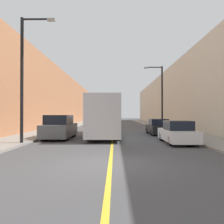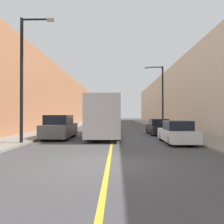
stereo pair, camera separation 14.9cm
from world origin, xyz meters
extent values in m
plane|color=#474749|center=(0.00, 0.00, 0.00)|extent=(200.00, 200.00, 0.00)
cube|color=gray|center=(-7.09, 30.00, 0.07)|extent=(3.21, 72.00, 0.14)
cube|color=gray|center=(7.09, 30.00, 0.07)|extent=(3.21, 72.00, 0.14)
cube|color=#B2724C|center=(-10.70, 30.00, 4.72)|extent=(4.00, 72.00, 9.44)
cube|color=beige|center=(10.70, 30.00, 4.69)|extent=(4.00, 72.00, 9.39)
cube|color=gold|center=(0.00, 30.00, 0.00)|extent=(0.16, 72.00, 0.01)
cube|color=silver|center=(-0.65, 10.90, 1.83)|extent=(2.50, 10.71, 3.08)
cube|color=black|center=(-0.65, 5.57, 2.37)|extent=(2.13, 0.04, 1.39)
cylinder|color=black|center=(-1.63, 7.58, 0.48)|extent=(0.55, 0.96, 0.96)
cylinder|color=black|center=(0.32, 7.58, 0.48)|extent=(0.55, 0.96, 0.96)
cylinder|color=black|center=(-1.63, 14.22, 0.48)|extent=(0.55, 0.96, 0.96)
cylinder|color=black|center=(0.32, 14.22, 0.48)|extent=(0.55, 0.96, 0.96)
cube|color=#51565B|center=(-4.25, 8.79, 0.69)|extent=(2.00, 4.75, 0.97)
cube|color=black|center=(-4.25, 8.56, 1.54)|extent=(1.76, 2.61, 0.73)
cube|color=black|center=(-4.25, 6.45, 0.86)|extent=(1.70, 0.04, 0.44)
cylinder|color=black|center=(-5.03, 7.32, 0.34)|extent=(0.44, 0.68, 0.68)
cylinder|color=black|center=(-3.46, 7.32, 0.34)|extent=(0.44, 0.68, 0.68)
cylinder|color=black|center=(-5.03, 10.27, 0.34)|extent=(0.44, 0.68, 0.68)
cylinder|color=black|center=(-3.46, 10.27, 0.34)|extent=(0.44, 0.68, 0.68)
cube|color=silver|center=(4.40, 6.20, 0.55)|extent=(1.79, 4.32, 0.73)
cube|color=black|center=(4.40, 5.98, 1.22)|extent=(1.58, 1.94, 0.62)
cube|color=black|center=(4.40, 4.07, 0.68)|extent=(1.52, 0.04, 0.33)
cylinder|color=black|center=(3.70, 4.86, 0.31)|extent=(0.39, 0.62, 0.62)
cylinder|color=black|center=(5.10, 4.86, 0.31)|extent=(0.39, 0.62, 0.62)
cylinder|color=black|center=(3.70, 7.54, 0.31)|extent=(0.39, 0.62, 0.62)
cylinder|color=black|center=(5.10, 7.54, 0.31)|extent=(0.39, 0.62, 0.62)
cube|color=black|center=(4.35, 12.59, 0.55)|extent=(1.81, 4.45, 0.72)
cube|color=black|center=(4.35, 12.37, 1.21)|extent=(1.59, 2.00, 0.61)
cube|color=black|center=(4.35, 10.40, 0.67)|extent=(1.54, 0.04, 0.32)
cylinder|color=black|center=(3.65, 11.21, 0.31)|extent=(0.40, 0.62, 0.62)
cylinder|color=black|center=(5.06, 11.21, 0.31)|extent=(0.40, 0.62, 0.62)
cylinder|color=black|center=(3.65, 13.97, 0.31)|extent=(0.40, 0.62, 0.62)
cylinder|color=black|center=(5.06, 13.97, 0.31)|extent=(0.40, 0.62, 0.62)
cylinder|color=black|center=(-5.79, 5.22, 4.16)|extent=(0.20, 0.20, 8.03)
cylinder|color=black|center=(-4.85, 5.22, 8.07)|extent=(1.89, 0.12, 0.12)
cube|color=#999993|center=(-3.90, 5.22, 8.02)|extent=(0.50, 0.24, 0.16)
cylinder|color=black|center=(5.79, 17.31, 3.90)|extent=(0.20, 0.20, 7.51)
cylinder|color=black|center=(4.85, 17.31, 7.56)|extent=(1.89, 0.12, 0.12)
cube|color=#999993|center=(3.90, 17.31, 7.51)|extent=(0.50, 0.24, 0.16)
camera|label=1|loc=(0.19, -8.64, 1.96)|focal=35.00mm
camera|label=2|loc=(0.34, -8.64, 1.96)|focal=35.00mm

